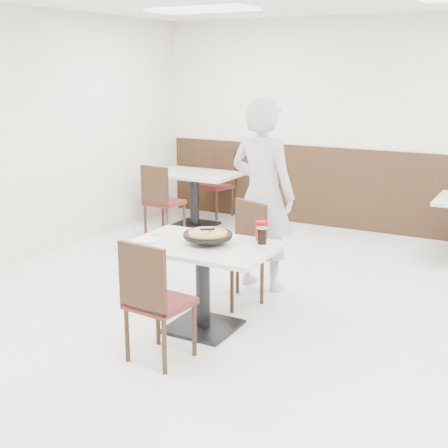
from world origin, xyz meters
The scene contains 20 objects.
floor centered at (0.00, 0.00, 0.00)m, with size 7.00×7.00×0.00m, color silver.
wall_back centered at (0.00, 3.50, 1.40)m, with size 6.00×0.04×2.80m, color beige.
wainscot_back centered at (0.00, 3.48, 0.55)m, with size 5.90×0.03×1.10m, color black.
fluo_panel_c centered at (-1.50, 1.80, 2.78)m, with size 1.20×0.60×0.02m, color white.
main_table centered at (-0.26, -0.35, 0.38)m, with size 1.20×0.80×0.75m, color beige, non-canonical shape.
chair_near centered at (-0.26, -0.98, 0.47)m, with size 0.42×0.42×0.95m, color black, non-canonical shape.
chair_far centered at (-0.30, 0.31, 0.47)m, with size 0.42×0.42×0.95m, color black, non-canonical shape.
trivet centered at (-0.25, -0.31, 0.77)m, with size 0.13×0.13×0.04m, color black.
pizza_pan centered at (-0.23, -0.31, 0.79)m, with size 0.35×0.35×0.01m, color black.
pizza centered at (-0.25, -0.29, 0.81)m, with size 0.35×0.35×0.02m, color #B78D47.
pizza_server centered at (-0.26, -0.36, 0.84)m, with size 0.07×0.09×0.00m, color white.
napkin centered at (-0.75, -0.49, 0.75)m, with size 0.15×0.15×0.00m, color silver.
side_plate centered at (-0.70, -0.49, 0.76)m, with size 0.19×0.19×0.01m, color white.
fork centered at (-0.72, -0.44, 0.77)m, with size 0.02×0.16×0.00m, color white.
cola_glass centered at (0.17, -0.12, 0.81)m, with size 0.07×0.07×0.13m, color black.
red_cup centered at (0.11, 0.00, 0.83)m, with size 0.10×0.10×0.16m, color #B70300.
diner_person centered at (-0.27, 0.83, 0.95)m, with size 0.69×0.45×1.89m, color #B3B3B8.
bg_table_left centered at (-2.13, 2.62, 0.38)m, with size 1.20×0.80×0.75m, color beige, non-canonical shape.
bg_chair_left_near centered at (-2.19, 1.97, 0.47)m, with size 0.42×0.42×0.95m, color black, non-canonical shape.
bg_chair_left_far centered at (-2.16, 3.26, 0.47)m, with size 0.42×0.42×0.95m, color black, non-canonical shape.
Camera 1 is at (2.23, -4.60, 2.18)m, focal length 50.00 mm.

